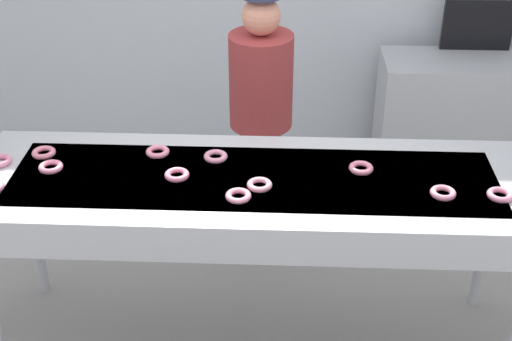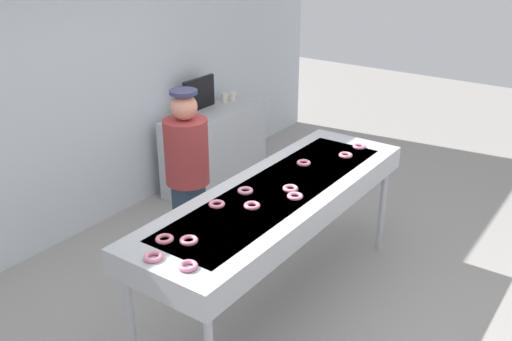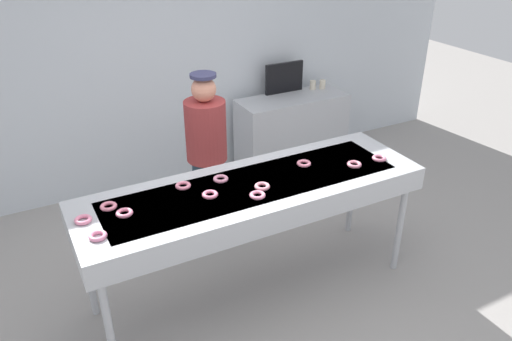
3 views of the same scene
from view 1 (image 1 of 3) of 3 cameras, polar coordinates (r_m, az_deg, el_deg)
The scene contains 16 objects.
ground_plane at distance 4.01m, azimuth -0.17°, elevation -13.19°, with size 16.00×16.00×0.00m, color #9E9993.
fryer_conveyor at distance 3.42m, azimuth -0.20°, elevation -1.91°, with size 2.71×0.84×1.03m.
strawberry_donut_1 at distance 3.39m, azimuth -6.34°, elevation -0.35°, with size 0.12×0.12×0.03m, color pink.
strawberry_donut_2 at distance 3.29m, azimuth 0.28°, elevation -1.16°, with size 0.12×0.12×0.03m, color pink.
strawberry_donut_3 at distance 3.52m, azimuth -3.25°, elevation 1.12°, with size 0.12×0.12×0.03m, color pink.
strawberry_donut_4 at distance 3.35m, azimuth 14.73°, elevation -1.75°, with size 0.12×0.12×0.03m, color pink.
strawberry_donut_5 at distance 3.70m, azimuth -19.81°, elevation 0.73°, with size 0.12×0.12×0.03m, color pink.
strawberry_donut_6 at distance 3.46m, azimuth 8.40°, elevation 0.19°, with size 0.12×0.12×0.03m, color pink.
strawberry_donut_7 at distance 3.59m, azimuth -7.87°, elevation 1.50°, with size 0.12×0.12×0.03m, color pink.
strawberry_donut_8 at distance 3.41m, azimuth 18.93°, elevation -1.86°, with size 0.12×0.12×0.03m, color pink.
strawberry_donut_9 at distance 3.22m, azimuth -1.42°, elevation -2.04°, with size 0.12×0.12×0.03m, color pink.
strawberry_donut_10 at distance 3.57m, azimuth -16.09°, elevation 0.27°, with size 0.12×0.12×0.03m, color pink.
strawberry_donut_11 at distance 3.71m, azimuth -16.61°, elevation 1.38°, with size 0.12×0.12×0.03m, color pink.
worker_baker at distance 4.22m, azimuth 0.37°, elevation 5.13°, with size 0.37×0.37×1.65m.
prep_counter at distance 5.45m, azimuth 16.76°, elevation 4.11°, with size 1.34×0.52×0.89m, color #B7BABF.
menu_display at distance 5.40m, azimuth 17.31°, elevation 11.06°, with size 0.50×0.04×0.37m, color black.
Camera 1 is at (0.14, -2.87, 2.80)m, focal length 50.03 mm.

